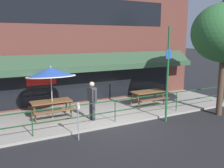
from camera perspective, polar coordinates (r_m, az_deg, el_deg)
name	(u,v)px	position (r m, az deg, el deg)	size (l,w,h in m)	color
ground_plane	(118,126)	(10.68, 1.49, -9.59)	(120.00, 120.00, 0.00)	#232326
patio_deck	(98,113)	(12.35, -3.11, -6.54)	(15.00, 4.00, 0.10)	#9E998E
restaurant_building	(81,39)	(13.86, -7.20, 10.14)	(15.00, 1.60, 7.24)	brown
patio_railing	(115,106)	(10.69, 0.71, -5.08)	(13.84, 0.04, 0.97)	#194723
picnic_table_left	(51,104)	(11.67, -13.72, -4.52)	(1.80, 1.42, 0.76)	brown
picnic_table_centre	(148,94)	(13.50, 8.18, -2.27)	(1.80, 1.42, 0.76)	brown
patio_umbrella_left	(51,73)	(11.20, -13.81, 2.56)	(2.14, 2.14, 2.40)	#B7B2A8
pedestrian_walking	(92,99)	(10.90, -4.58, -3.39)	(0.30, 0.61, 1.71)	#333338
parking_meter_near	(78,110)	(9.00, -7.79, -5.86)	(0.15, 0.16, 1.42)	gray
street_sign_pole	(168,74)	(11.02, 12.60, 2.25)	(0.28, 0.09, 4.15)	#1E6033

